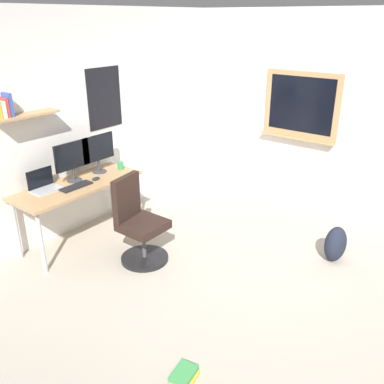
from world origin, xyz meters
TOP-DOWN VIEW (x-y plane):
  - ground_plane at (0.00, 0.00)m, footprint 5.20×5.20m
  - wall_back at (-0.00, 2.45)m, footprint 5.00×0.30m
  - wall_right at (2.45, 0.03)m, footprint 0.22×5.00m
  - desk at (-0.47, 2.08)m, footprint 1.49×0.59m
  - office_chair at (-0.35, 1.25)m, footprint 0.52×0.52m
  - laptop at (-0.81, 2.22)m, footprint 0.31×0.21m
  - monitor_primary at (-0.44, 2.17)m, footprint 0.46×0.17m
  - monitor_secondary at (-0.06, 2.17)m, footprint 0.46×0.17m
  - keyboard at (-0.55, 2.00)m, footprint 0.37×0.13m
  - computer_mouse at (-0.27, 2.00)m, footprint 0.10×0.06m
  - coffee_mug at (0.17, 2.05)m, footprint 0.08×0.08m
  - backpack at (0.94, -0.45)m, footprint 0.32×0.22m
  - book_stack_on_floor at (-1.35, -0.19)m, footprint 0.24×0.21m

SIDE VIEW (x-z plane):
  - ground_plane at x=0.00m, z-range 0.00..0.00m
  - book_stack_on_floor at x=-1.35m, z-range 0.00..0.07m
  - backpack at x=0.94m, z-range 0.00..0.40m
  - office_chair at x=-0.35m, z-range -0.07..0.88m
  - desk at x=-0.47m, z-range 0.29..1.02m
  - keyboard at x=-0.55m, z-range 0.73..0.75m
  - computer_mouse at x=-0.27m, z-range 0.73..0.76m
  - coffee_mug at x=0.17m, z-range 0.73..0.82m
  - laptop at x=-0.81m, z-range 0.67..0.90m
  - monitor_primary at x=-0.44m, z-range 0.77..1.23m
  - monitor_secondary at x=-0.06m, z-range 0.77..1.23m
  - wall_right at x=2.45m, z-range 0.00..2.60m
  - wall_back at x=0.00m, z-range 0.00..2.60m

